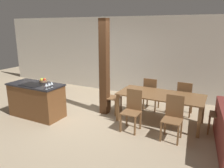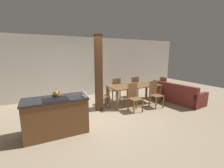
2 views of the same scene
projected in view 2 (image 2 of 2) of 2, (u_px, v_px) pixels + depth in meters
name	position (u px, v px, depth m)	size (l,w,h in m)	color
ground_plane	(98.00, 116.00, 4.79)	(16.00, 16.00, 0.00)	tan
wall_back	(77.00, 67.00, 6.79)	(11.20, 0.08, 2.70)	silver
kitchen_island	(56.00, 116.00, 3.66)	(1.48, 0.72, 0.91)	brown
fruit_bowl	(57.00, 94.00, 3.78)	(0.21, 0.21, 0.11)	#99704C
wine_glass_near	(85.00, 93.00, 3.59)	(0.08, 0.08, 0.15)	silver
wine_glass_middle	(84.00, 92.00, 3.67)	(0.08, 0.08, 0.15)	silver
wine_glass_far	(83.00, 91.00, 3.75)	(0.08, 0.08, 0.15)	silver
dining_table	(134.00, 87.00, 5.94)	(2.08, 0.97, 0.74)	brown
dining_chair_near_left	(134.00, 97.00, 5.15)	(0.40, 0.40, 0.95)	brown
dining_chair_near_right	(155.00, 94.00, 5.55)	(0.40, 0.40, 0.95)	brown
dining_chair_far_left	(115.00, 89.00, 6.39)	(0.40, 0.40, 0.95)	brown
dining_chair_far_right	(134.00, 87.00, 6.80)	(0.40, 0.40, 0.95)	brown
dining_chair_head_end	(101.00, 95.00, 5.36)	(0.40, 0.40, 0.95)	brown
dining_chair_foot_end	(161.00, 88.00, 6.59)	(0.40, 0.40, 0.95)	brown
couch	(177.00, 95.00, 6.21)	(1.04, 2.10, 0.79)	maroon
timber_post	(99.00, 74.00, 5.06)	(0.22, 0.22, 2.57)	#4C2D19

